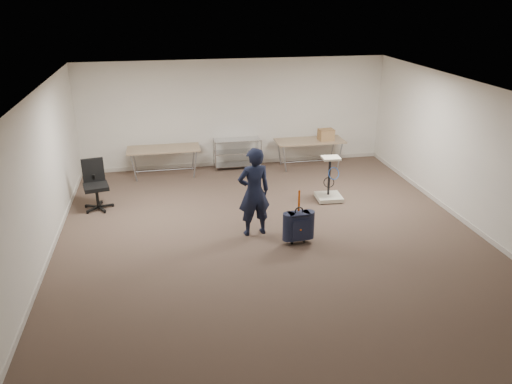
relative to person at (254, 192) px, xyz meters
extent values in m
plane|color=#453329|center=(0.28, -0.31, -0.87)|extent=(9.00, 9.00, 0.00)
plane|color=white|center=(0.28, 4.19, 0.53)|extent=(8.00, 0.00, 8.00)
plane|color=white|center=(0.28, -4.81, 0.53)|extent=(8.00, 0.00, 8.00)
plane|color=white|center=(-3.72, -0.31, 0.53)|extent=(0.00, 9.00, 9.00)
plane|color=white|center=(4.28, -0.31, 0.53)|extent=(0.00, 9.00, 9.00)
plane|color=white|center=(0.28, -0.31, 1.93)|extent=(8.00, 8.00, 0.00)
cube|color=beige|center=(0.28, 4.18, -0.82)|extent=(8.00, 0.02, 0.10)
cube|color=beige|center=(-3.71, -0.31, -0.82)|extent=(0.02, 9.00, 0.10)
cube|color=beige|center=(4.27, -0.31, -0.82)|extent=(0.02, 9.00, 0.10)
cube|color=#987C5D|center=(-1.62, 3.64, -0.16)|extent=(1.80, 0.75, 0.03)
cylinder|color=#96999F|center=(-1.62, 3.64, -0.72)|extent=(1.50, 0.02, 0.02)
cylinder|color=#96999F|center=(-2.37, 3.34, -0.52)|extent=(0.13, 0.04, 0.69)
cylinder|color=#96999F|center=(-0.87, 3.34, -0.52)|extent=(0.13, 0.04, 0.69)
cylinder|color=#96999F|center=(-2.37, 3.94, -0.52)|extent=(0.13, 0.04, 0.69)
cylinder|color=#96999F|center=(-0.87, 3.94, -0.52)|extent=(0.13, 0.04, 0.69)
cube|color=#987C5D|center=(2.18, 3.64, -0.16)|extent=(1.80, 0.75, 0.03)
cylinder|color=#96999F|center=(2.18, 3.64, -0.72)|extent=(1.50, 0.02, 0.02)
cylinder|color=#96999F|center=(1.43, 3.34, -0.52)|extent=(0.13, 0.04, 0.69)
cylinder|color=#96999F|center=(2.93, 3.34, -0.52)|extent=(0.13, 0.04, 0.69)
cylinder|color=#96999F|center=(1.43, 3.94, -0.52)|extent=(0.13, 0.04, 0.69)
cylinder|color=#96999F|center=(2.93, 3.94, -0.52)|extent=(0.13, 0.04, 0.69)
cylinder|color=silver|center=(-0.32, 3.67, -0.47)|extent=(0.02, 0.02, 0.80)
cylinder|color=silver|center=(0.88, 3.67, -0.47)|extent=(0.02, 0.02, 0.80)
cylinder|color=silver|center=(-0.32, 4.12, -0.47)|extent=(0.02, 0.02, 0.80)
cylinder|color=silver|center=(0.88, 4.12, -0.47)|extent=(0.02, 0.02, 0.80)
cube|color=silver|center=(0.28, 3.89, -0.77)|extent=(1.20, 0.45, 0.02)
cube|color=silver|center=(0.28, 3.89, -0.42)|extent=(1.20, 0.45, 0.02)
cube|color=silver|center=(0.28, 3.89, -0.09)|extent=(1.20, 0.45, 0.01)
imported|color=black|center=(0.00, 0.00, 0.00)|extent=(0.69, 0.51, 1.74)
cube|color=#161A31|center=(0.73, -0.56, -0.50)|extent=(0.40, 0.25, 0.53)
cube|color=black|center=(0.73, -0.54, -0.78)|extent=(0.36, 0.18, 0.03)
cylinder|color=black|center=(0.61, -0.57, -0.83)|extent=(0.03, 0.07, 0.07)
cylinder|color=black|center=(0.85, -0.55, -0.83)|extent=(0.03, 0.07, 0.07)
torus|color=black|center=(0.73, -0.56, -0.21)|extent=(0.17, 0.04, 0.17)
cube|color=#E7550C|center=(0.73, -0.54, -0.01)|extent=(0.04, 0.01, 0.41)
cylinder|color=black|center=(-3.09, 1.80, -0.82)|extent=(0.65, 0.65, 0.10)
cylinder|color=black|center=(-3.09, 1.80, -0.60)|extent=(0.06, 0.06, 0.43)
cube|color=black|center=(-3.09, 1.80, -0.36)|extent=(0.59, 0.59, 0.09)
cube|color=black|center=(-3.14, 2.03, -0.06)|extent=(0.46, 0.16, 0.52)
cube|color=beige|center=(1.96, 1.34, -0.80)|extent=(0.58, 0.58, 0.09)
cylinder|color=black|center=(1.74, 1.12, -0.85)|extent=(0.07, 0.07, 0.04)
cylinder|color=black|center=(1.96, 1.40, -0.32)|extent=(0.05, 0.05, 0.88)
cube|color=beige|center=(1.96, 1.34, 0.12)|extent=(0.40, 0.35, 0.04)
torus|color=blue|center=(2.02, 1.25, -0.21)|extent=(0.29, 0.13, 0.27)
cube|color=#A1794B|center=(2.60, 3.60, 0.01)|extent=(0.40, 0.31, 0.29)
camera|label=1|loc=(-1.59, -8.54, 3.51)|focal=35.00mm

